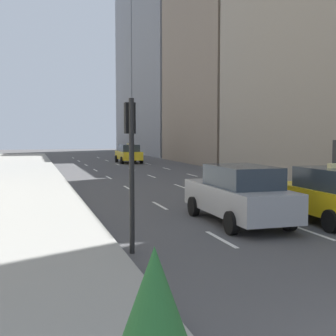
# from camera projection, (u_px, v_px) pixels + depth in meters

# --- Properties ---
(lane_markings) EXTENTS (5.72, 56.00, 0.01)m
(lane_markings) POSITION_uv_depth(u_px,v_px,m) (164.00, 181.00, 27.46)
(lane_markings) COLOR white
(lane_markings) RESTS_ON ground
(building_row_right) EXTENTS (6.00, 75.53, 35.36)m
(building_row_right) POSITION_uv_depth(u_px,v_px,m) (227.00, 0.00, 41.12)
(building_row_right) COLOR gray
(building_row_right) RESTS_ON ground
(taxi_lead) EXTENTS (2.02, 4.40, 1.87)m
(taxi_lead) POSITION_uv_depth(u_px,v_px,m) (331.00, 195.00, 14.60)
(taxi_lead) COLOR yellow
(taxi_lead) RESTS_ON ground
(taxi_second) EXTENTS (2.02, 4.40, 1.87)m
(taxi_second) POSITION_uv_depth(u_px,v_px,m) (129.00, 154.00, 43.83)
(taxi_second) COLOR yellow
(taxi_second) RESTS_ON ground
(sedan_black_near) EXTENTS (2.02, 4.96, 1.81)m
(sedan_black_near) POSITION_uv_depth(u_px,v_px,m) (239.00, 194.00, 14.49)
(sedan_black_near) COLOR #9EA0A5
(sedan_black_near) RESTS_ON ground
(traffic_light_pole) EXTENTS (0.24, 0.42, 3.60)m
(traffic_light_pole) POSITION_uv_depth(u_px,v_px,m) (131.00, 150.00, 10.82)
(traffic_light_pole) COLOR black
(traffic_light_pole) RESTS_ON ground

